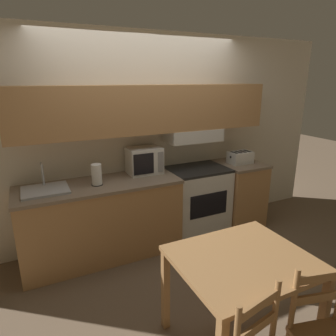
# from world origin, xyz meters

# --- Properties ---
(ground_plane) EXTENTS (16.00, 16.00, 0.00)m
(ground_plane) POSITION_xyz_m (0.00, 0.00, 0.00)
(ground_plane) COLOR brown
(wall_back) EXTENTS (5.51, 0.38, 2.55)m
(wall_back) POSITION_xyz_m (0.02, -0.06, 1.44)
(wall_back) COLOR silver
(wall_back) RESTS_ON ground_plane
(lower_counter_main) EXTENTS (1.79, 0.65, 0.89)m
(lower_counter_main) POSITION_xyz_m (-0.67, -0.31, 0.45)
(lower_counter_main) COLOR tan
(lower_counter_main) RESTS_ON ground_plane
(lower_counter_right_stub) EXTENTS (0.57, 0.65, 0.89)m
(lower_counter_right_stub) POSITION_xyz_m (1.28, -0.31, 0.45)
(lower_counter_right_stub) COLOR tan
(lower_counter_right_stub) RESTS_ON ground_plane
(stove_range) EXTENTS (0.76, 0.59, 0.89)m
(stove_range) POSITION_xyz_m (0.61, -0.29, 0.45)
(stove_range) COLOR silver
(stove_range) RESTS_ON ground_plane
(microwave) EXTENTS (0.40, 0.30, 0.32)m
(microwave) POSITION_xyz_m (-0.08, -0.18, 1.05)
(microwave) COLOR silver
(microwave) RESTS_ON lower_counter_main
(toaster) EXTENTS (0.33, 0.21, 0.16)m
(toaster) POSITION_xyz_m (1.26, -0.33, 0.97)
(toaster) COLOR silver
(toaster) RESTS_ON lower_counter_right_stub
(sink_basin) EXTENTS (0.46, 0.39, 0.28)m
(sink_basin) POSITION_xyz_m (-1.23, -0.31, 0.91)
(sink_basin) COLOR #B7BABF
(sink_basin) RESTS_ON lower_counter_main
(paper_towel_roll) EXTENTS (0.13, 0.13, 0.23)m
(paper_towel_roll) POSITION_xyz_m (-0.71, -0.35, 1.01)
(paper_towel_roll) COLOR black
(paper_towel_roll) RESTS_ON lower_counter_main
(dining_table) EXTENTS (0.97, 0.83, 0.76)m
(dining_table) POSITION_xyz_m (-0.03, -1.99, 0.65)
(dining_table) COLOR #9E7042
(dining_table) RESTS_ON ground_plane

